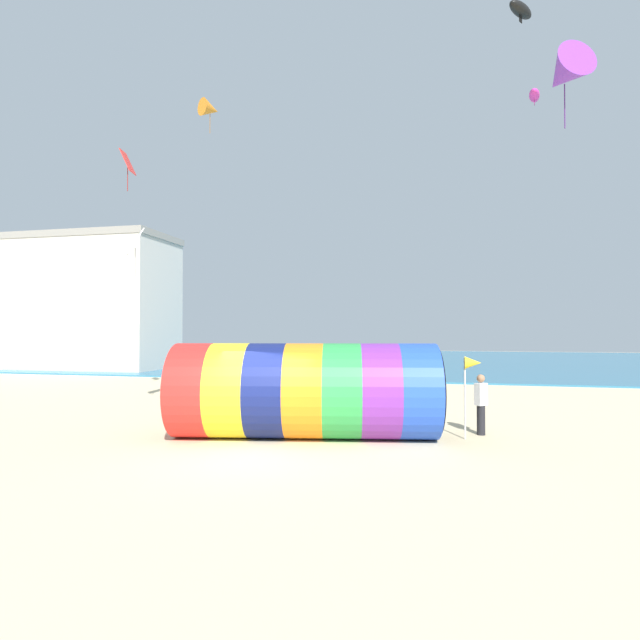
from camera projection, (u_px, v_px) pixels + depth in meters
ground_plane at (252, 455)px, 12.30m from camera, size 120.00×120.00×0.00m
sea at (385, 360)px, 48.62m from camera, size 120.00×40.00×0.10m
giant_inflatable_tube at (306, 390)px, 14.27m from camera, size 7.81×3.93×2.69m
kite_handler at (481, 404)px, 14.63m from camera, size 0.41×0.41×1.77m
kite_orange_delta at (210, 109)px, 28.56m from camera, size 1.42×1.42×1.90m
kite_purple_delta at (564, 73)px, 14.26m from camera, size 1.61×1.75×2.31m
kite_magenta_parafoil at (534, 95)px, 23.07m from camera, size 0.81×1.36×0.68m
kite_red_diamond at (128, 163)px, 20.21m from camera, size 0.58×0.77×1.65m
kite_black_parafoil at (521, 10)px, 18.62m from camera, size 1.31×1.48×0.76m
kite_white_diamond at (135, 243)px, 17.98m from camera, size 0.88×0.90×1.76m
promenade_building at (93, 303)px, 38.23m from camera, size 12.09×6.15×10.20m
beach_flag at (472, 366)px, 14.05m from camera, size 0.47×0.36×2.33m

